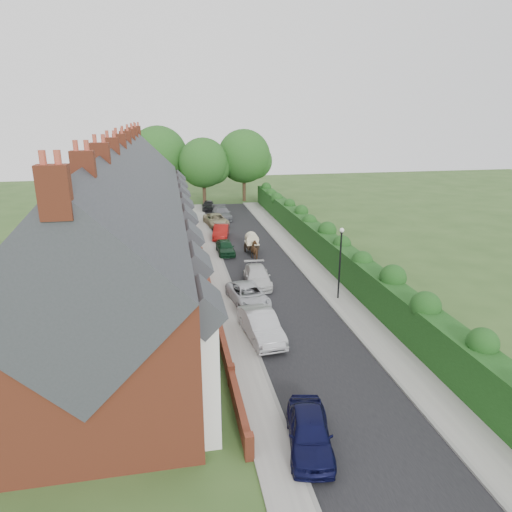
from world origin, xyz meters
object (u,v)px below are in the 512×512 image
Objects in this scene: car_silver_a at (261,326)px; car_white at (257,277)px; horse at (256,251)px; car_grey at (222,213)px; lamppost at (340,255)px; car_green at (225,247)px; car_silver_b at (248,295)px; horse_cart at (252,241)px; car_black at (208,205)px; car_navy at (310,432)px; car_beige at (216,220)px; car_red at (221,232)px.

car_white is at bearing 74.59° from car_silver_a.
car_silver_a is at bearing 73.01° from horse.
horse is at bearing -87.58° from car_grey.
lamppost reaches higher than car_green.
car_silver_b is at bearing -94.05° from car_grey.
car_silver_b is 11.86m from horse_cart.
car_silver_a is 1.28× the size of car_black.
horse_cart is at bearing 108.12° from lamppost.
car_white is at bearing 142.33° from lamppost.
car_black is (0.19, 20.14, -0.01)m from car_green.
car_grey is at bearing 94.21° from horse_cart.
car_silver_a is at bearing -98.40° from horse_cart.
horse is (2.40, 23.84, 0.08)m from car_navy.
car_silver_a is 16.83m from horse_cart.
lamppost reaches higher than car_white.
car_grey is (1.32, 40.54, 0.02)m from car_navy.
car_silver_a is at bearing -95.52° from car_white.
car_green is (-0.06, 26.00, -0.06)m from car_navy.
car_green is at bearing -100.15° from car_beige.
car_silver_a is 16.80m from car_green.
lamppost is at bearing 76.46° from car_navy.
car_silver_a is at bearing -83.31° from car_black.
horse is at bearing -77.21° from car_black.
car_white is at bearing -95.36° from car_beige.
car_grey reaches higher than car_beige.
car_silver_a is 8.58m from car_white.
car_silver_a is 0.99× the size of car_beige.
horse is (2.35, 9.61, 0.14)m from car_silver_b.
horse reaches higher than car_navy.
horse_cart reaches higher than horse.
car_silver_a is at bearing -93.80° from car_grey.
car_green is at bearing 83.98° from car_silver_a.
car_black is at bearing 96.31° from car_white.
car_silver_a is 31.37m from car_grey.
lamppost reaches higher than car_silver_b.
horse_cart reaches higher than car_white.
car_white is 1.21× the size of car_green.
car_navy is 23.96m from horse.
car_green is 14.61m from car_grey.
car_red is at bearing -99.29° from car_beige.
car_silver_b is 22.97m from car_beige.
car_beige is at bearing 100.68° from horse_cart.
car_white is (1.40, 8.46, -0.12)m from car_silver_a.
car_beige reaches higher than car_silver_b.
car_black is at bearing 100.63° from car_red.
car_white reaches higher than car_silver_b.
car_red is 5.60m from car_beige.
car_black is at bearing 100.98° from car_navy.
car_beige is at bearing 104.57° from lamppost.
car_silver_a reaches higher than car_beige.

